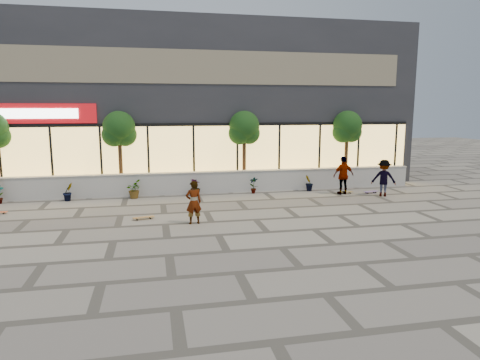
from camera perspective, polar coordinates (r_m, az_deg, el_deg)
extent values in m
plane|color=gray|center=(13.89, -2.89, -7.35)|extent=(80.00, 80.00, 0.00)
cube|color=#BBBAB2|center=(20.54, -5.86, -0.41)|extent=(22.00, 0.35, 1.00)
cube|color=#B2AFA8|center=(20.46, -5.89, 1.02)|extent=(22.00, 0.42, 0.04)
cube|color=#27282D|center=(25.72, -7.26, 9.95)|extent=(24.00, 9.00, 8.50)
cube|color=#FFCE66|center=(21.34, -6.18, 3.21)|extent=(23.04, 0.05, 3.00)
cube|color=black|center=(21.20, -6.25, 7.37)|extent=(23.04, 0.08, 0.15)
cube|color=#A30B11|center=(21.66, -25.23, 8.03)|extent=(5.00, 0.10, 0.90)
cube|color=white|center=(21.59, -25.27, 8.02)|extent=(3.40, 0.06, 0.45)
cube|color=brown|center=(21.31, -6.40, 14.78)|extent=(21.60, 0.05, 1.60)
imported|color=#193812|center=(20.27, -21.95, -1.47)|extent=(0.57, 0.57, 0.81)
imported|color=#193812|center=(19.94, -14.02, -1.23)|extent=(0.68, 0.77, 0.81)
imported|color=#193812|center=(20.01, -5.99, -0.96)|extent=(0.64, 0.64, 0.81)
imported|color=#193812|center=(20.47, 1.84, -0.67)|extent=(0.46, 0.35, 0.81)
imported|color=#193812|center=(21.28, 9.19, -0.40)|extent=(0.55, 0.57, 0.81)
cylinder|color=#432A17|center=(21.03, -15.65, 2.60)|extent=(0.18, 0.18, 3.24)
sphere|color=#193812|center=(20.91, -15.84, 6.81)|extent=(1.50, 1.50, 1.50)
sphere|color=#193812|center=(20.90, -16.49, 5.79)|extent=(1.10, 1.10, 1.10)
sphere|color=#193812|center=(20.97, -15.10, 5.86)|extent=(1.10, 1.10, 1.10)
cylinder|color=#432A17|center=(21.45, 0.56, 3.08)|extent=(0.18, 0.18, 3.24)
sphere|color=#193812|center=(21.33, 0.57, 7.22)|extent=(1.50, 1.50, 1.50)
sphere|color=#193812|center=(21.25, -0.07, 6.24)|extent=(1.10, 1.10, 1.10)
sphere|color=#193812|center=(21.45, 1.20, 6.27)|extent=(1.10, 1.10, 1.10)
cylinder|color=#432A17|center=(23.23, 13.97, 3.30)|extent=(0.18, 0.18, 3.24)
sphere|color=#193812|center=(23.12, 14.12, 7.11)|extent=(1.50, 1.50, 1.50)
sphere|color=#193812|center=(22.99, 13.57, 6.22)|extent=(1.10, 1.10, 1.10)
sphere|color=#193812|center=(23.29, 14.59, 6.22)|extent=(1.10, 1.10, 1.10)
imported|color=silver|center=(15.09, -6.20, -2.99)|extent=(0.61, 0.45, 1.55)
imported|color=white|center=(20.75, 13.63, 0.59)|extent=(1.10, 0.55, 1.80)
imported|color=maroon|center=(20.83, 18.61, 0.25)|extent=(1.26, 1.06, 1.70)
cube|color=#9E6C33|center=(16.13, -12.74, -4.86)|extent=(0.80, 0.36, 0.02)
cylinder|color=black|center=(16.26, -11.95, -4.93)|extent=(0.06, 0.04, 0.06)
cylinder|color=black|center=(16.12, -11.85, -5.04)|extent=(0.06, 0.04, 0.06)
cylinder|color=black|center=(16.17, -13.62, -5.07)|extent=(0.06, 0.04, 0.06)
cylinder|color=black|center=(16.04, -13.53, -5.19)|extent=(0.06, 0.04, 0.06)
cylinder|color=black|center=(18.99, -28.91, -3.85)|extent=(0.05, 0.03, 0.05)
cylinder|color=black|center=(18.88, -29.03, -3.94)|extent=(0.05, 0.03, 0.05)
cube|color=olive|center=(21.08, 13.88, -1.55)|extent=(0.73, 0.20, 0.02)
cylinder|color=black|center=(21.24, 14.35, -1.63)|extent=(0.05, 0.03, 0.05)
cylinder|color=black|center=(21.12, 14.50, -1.70)|extent=(0.05, 0.03, 0.05)
cylinder|color=black|center=(21.06, 13.25, -1.68)|extent=(0.05, 0.03, 0.05)
cylinder|color=black|center=(20.95, 13.39, -1.75)|extent=(0.05, 0.03, 0.05)
cube|color=#71569E|center=(21.50, 17.06, -1.47)|extent=(0.80, 0.37, 0.02)
cylinder|color=black|center=(21.72, 17.39, -1.53)|extent=(0.06, 0.04, 0.06)
cylinder|color=black|center=(21.62, 17.64, -1.59)|extent=(0.06, 0.04, 0.06)
cylinder|color=black|center=(21.40, 16.45, -1.64)|extent=(0.06, 0.04, 0.06)
cylinder|color=black|center=(21.30, 16.70, -1.70)|extent=(0.06, 0.04, 0.06)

